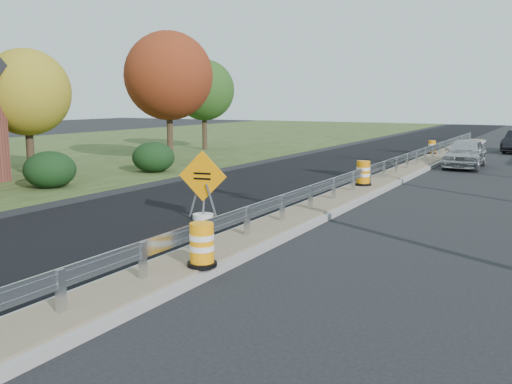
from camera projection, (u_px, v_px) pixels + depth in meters
The scene contains 15 objects.
ground at pixel (310, 215), 17.81m from camera, with size 140.00×140.00×0.00m, color black.
grass_verge_near at pixel (37, 154), 37.84m from camera, with size 30.00×120.00×0.03m, color #2D401B.
milled_overlay at pixel (309, 171), 28.55m from camera, with size 7.20×120.00×0.01m, color black.
median at pixel (384, 180), 24.71m from camera, with size 1.60×55.00×0.23m.
guardrail at pixel (391, 164), 25.48m from camera, with size 0.10×46.15×0.72m.
hedge_mid at pixel (50, 170), 23.14m from camera, with size 2.09×2.09×1.52m, color black.
hedge_north at pixel (153, 157), 28.09m from camera, with size 2.09×2.09×1.52m, color black.
tree_near_yellow at pixel (27, 93), 26.03m from camera, with size 3.96×3.96×5.88m.
tree_near_red at pixel (169, 76), 31.84m from camera, with size 4.95×4.95×7.35m.
tree_near_back at pixel (204, 90), 40.29m from camera, with size 4.29×4.29×6.37m.
caution_sign at pixel (203, 203), 17.04m from camera, with size 1.49×0.63×2.09m.
barrel_median_near at pixel (202, 246), 11.54m from camera, with size 0.61×0.61×0.89m.
barrel_median_mid at pixel (363, 174), 22.42m from camera, with size 0.66×0.66×0.96m.
barrel_median_far at pixel (432, 147), 35.58m from camera, with size 0.55×0.55×0.81m.
car_silver at pixel (465, 153), 30.07m from camera, with size 1.84×4.57×1.56m, color #AFAFB4.
Camera 1 is at (6.90, -16.12, 3.59)m, focal length 40.00 mm.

